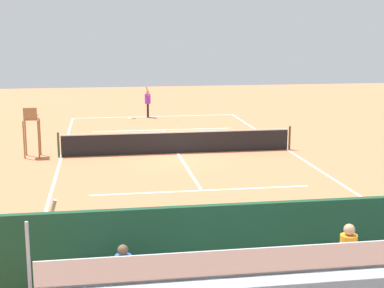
# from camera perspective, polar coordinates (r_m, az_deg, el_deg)

# --- Properties ---
(ground_plane) EXTENTS (60.00, 60.00, 0.00)m
(ground_plane) POSITION_cam_1_polar(r_m,az_deg,el_deg) (25.31, -1.43, -0.91)
(ground_plane) COLOR #CC7047
(court_line_markings) EXTENTS (10.10, 22.20, 0.01)m
(court_line_markings) POSITION_cam_1_polar(r_m,az_deg,el_deg) (25.35, -1.44, -0.89)
(court_line_markings) COLOR white
(court_line_markings) RESTS_ON ground
(tennis_net) EXTENTS (10.30, 0.10, 1.07)m
(tennis_net) POSITION_cam_1_polar(r_m,az_deg,el_deg) (25.21, -1.43, 0.20)
(tennis_net) COLOR black
(tennis_net) RESTS_ON ground
(backdrop_wall) EXTENTS (18.00, 0.16, 2.00)m
(backdrop_wall) POSITION_cam_1_polar(r_m,az_deg,el_deg) (11.85, 7.77, -10.35)
(backdrop_wall) COLOR #194228
(backdrop_wall) RESTS_ON ground
(bleacher_stand) EXTENTS (9.06, 2.40, 2.35)m
(bleacher_stand) POSITION_cam_1_polar(r_m,az_deg,el_deg) (10.77, 10.54, -13.28)
(bleacher_stand) COLOR #9EA0A5
(bleacher_stand) RESTS_ON ground
(umpire_chair) EXTENTS (0.67, 0.67, 2.14)m
(umpire_chair) POSITION_cam_1_polar(r_m,az_deg,el_deg) (25.24, -15.61, 1.67)
(umpire_chair) COLOR olive
(umpire_chair) RESTS_ON ground
(courtside_bench) EXTENTS (1.80, 0.40, 0.93)m
(courtside_bench) POSITION_cam_1_polar(r_m,az_deg,el_deg) (13.18, 13.78, -10.36)
(courtside_bench) COLOR #234C2D
(courtside_bench) RESTS_ON ground
(equipment_bag) EXTENTS (0.90, 0.36, 0.36)m
(equipment_bag) POSITION_cam_1_polar(r_m,az_deg,el_deg) (12.59, 4.95, -12.99)
(equipment_bag) COLOR #334C8C
(equipment_bag) RESTS_ON ground
(tennis_player) EXTENTS (0.39, 0.54, 1.93)m
(tennis_player) POSITION_cam_1_polar(r_m,az_deg,el_deg) (35.62, -4.40, 4.27)
(tennis_player) COLOR black
(tennis_player) RESTS_ON ground
(tennis_racket) EXTENTS (0.58, 0.41, 0.03)m
(tennis_racket) POSITION_cam_1_polar(r_m,az_deg,el_deg) (35.30, -6.14, 2.53)
(tennis_racket) COLOR black
(tennis_racket) RESTS_ON ground
(tennis_ball_near) EXTENTS (0.07, 0.07, 0.07)m
(tennis_ball_near) POSITION_cam_1_polar(r_m,az_deg,el_deg) (34.48, -1.43, 2.41)
(tennis_ball_near) COLOR #CCDB33
(tennis_ball_near) RESTS_ON ground
(line_judge) EXTENTS (0.41, 0.55, 1.93)m
(line_judge) POSITION_cam_1_polar(r_m,az_deg,el_deg) (12.28, -13.79, -9.70)
(line_judge) COLOR #232328
(line_judge) RESTS_ON ground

